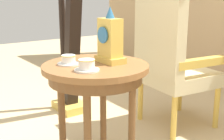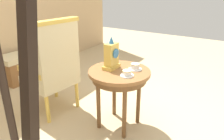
% 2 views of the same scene
% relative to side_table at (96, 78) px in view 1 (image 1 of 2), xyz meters
% --- Properties ---
extents(side_table, '(0.64, 0.64, 0.66)m').
position_rel_side_table_xyz_m(side_table, '(0.00, 0.00, 0.00)').
color(side_table, brown).
rests_on(side_table, ground).
extents(teacup_left, '(0.13, 0.13, 0.06)m').
position_rel_side_table_xyz_m(teacup_left, '(-0.08, -0.13, 0.11)').
color(teacup_left, white).
rests_on(teacup_left, side_table).
extents(teacup_right, '(0.14, 0.14, 0.06)m').
position_rel_side_table_xyz_m(teacup_right, '(0.11, -0.12, 0.11)').
color(teacup_right, white).
rests_on(teacup_right, side_table).
extents(mantel_clock, '(0.19, 0.11, 0.34)m').
position_rel_side_table_xyz_m(mantel_clock, '(0.01, 0.10, 0.22)').
color(mantel_clock, gold).
rests_on(mantel_clock, side_table).
extents(armchair, '(0.60, 0.59, 1.14)m').
position_rel_side_table_xyz_m(armchair, '(-0.16, 0.79, 0.02)').
color(armchair, beige).
rests_on(armchair, ground).
extents(harp, '(0.40, 0.24, 1.76)m').
position_rel_side_table_xyz_m(harp, '(-0.90, 0.31, 0.13)').
color(harp, gold).
rests_on(harp, ground).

